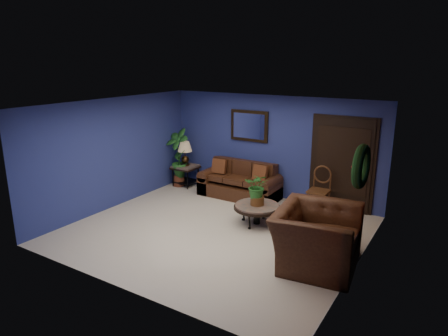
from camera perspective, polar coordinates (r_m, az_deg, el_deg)
The scene contains 18 objects.
floor at distance 8.10m, azimuth -1.19°, elevation -8.89°, with size 5.50×5.50×0.00m, color beige.
wall_back at distance 9.80m, azimuth 6.76°, elevation 3.01°, with size 5.50×0.04×2.50m, color navy.
wall_left at distance 9.42m, azimuth -15.42°, elevation 2.05°, with size 0.04×5.00×2.50m, color navy.
wall_right_brick at distance 6.65m, azimuth 19.08°, elevation -3.70°, with size 0.04×5.00×2.50m, color maroon.
ceiling at distance 7.44m, azimuth -1.29°, elevation 8.97°, with size 5.50×5.00×0.02m, color white.
crown_molding at distance 6.39m, azimuth 19.74°, elevation 6.40°, with size 0.03×5.00×0.14m, color white.
wall_mirror at distance 9.94m, azimuth 3.61°, elevation 6.02°, with size 1.02×0.06×0.77m, color #3E2A13.
closet_door at distance 9.24m, azimuth 16.50°, elevation 0.44°, with size 1.44×0.06×2.18m, color black.
wreath at distance 6.59m, azimuth 19.02°, elevation 0.21°, with size 0.72×0.72×0.16m, color black.
sofa at distance 9.95m, azimuth 2.41°, elevation -2.42°, with size 1.98×0.86×0.89m.
coffee_table at distance 8.31m, azimuth 4.75°, elevation -5.63°, with size 0.97×0.97×0.41m.
end_table at distance 10.79m, azimuth -5.52°, elevation -0.30°, with size 0.62×0.62×0.56m.
table_lamp at distance 10.66m, azimuth -5.60°, elevation 2.50°, with size 0.38×0.38×0.63m.
side_chair at distance 9.14m, azimuth 13.57°, elevation -2.54°, with size 0.44×0.44×1.04m.
armchair at distance 6.84m, azimuth 13.07°, elevation -9.62°, with size 1.48×1.29×0.96m, color #442513.
coffee_plant at distance 8.17m, azimuth 4.81°, elevation -2.83°, with size 0.58×0.53×0.68m.
floor_plant at distance 7.47m, azimuth 16.43°, elevation -7.95°, with size 0.40×0.32×0.86m.
tall_plant at distance 10.70m, azimuth -6.54°, elevation 1.84°, with size 0.77×0.61×1.56m.
Camera 1 is at (4.04, -6.19, 3.32)m, focal length 32.00 mm.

